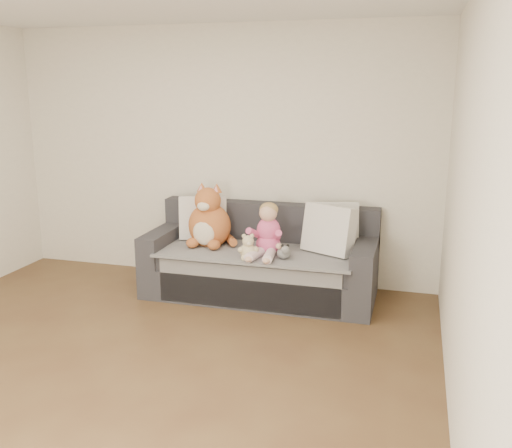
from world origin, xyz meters
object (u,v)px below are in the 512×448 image
at_px(toddler, 267,233).
at_px(teddy_bear, 248,249).
at_px(plush_cat, 209,222).
at_px(sippy_cup, 247,249).
at_px(sofa, 261,263).

xyz_separation_m(toddler, teddy_bear, (-0.13, -0.19, -0.11)).
xyz_separation_m(plush_cat, sippy_cup, (0.45, -0.23, -0.18)).
height_order(sofa, sippy_cup, sofa).
distance_m(sofa, plush_cat, 0.65).
distance_m(sofa, sippy_cup, 0.37).
distance_m(toddler, sippy_cup, 0.24).
height_order(plush_cat, teddy_bear, plush_cat).
relative_size(plush_cat, sippy_cup, 5.66).
distance_m(teddy_bear, sippy_cup, 0.13).
relative_size(toddler, teddy_bear, 2.07).
bearing_deg(teddy_bear, sofa, 64.76).
height_order(sofa, plush_cat, plush_cat).
bearing_deg(sippy_cup, plush_cat, 153.07).
bearing_deg(teddy_bear, plush_cat, 122.05).
height_order(teddy_bear, sippy_cup, teddy_bear).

